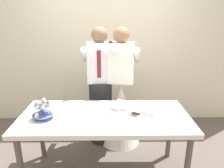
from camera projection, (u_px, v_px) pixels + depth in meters
rear_wall at (106, 37)px, 3.39m from camera, size 5.20×0.10×2.90m
dessert_table at (105, 121)px, 2.23m from camera, size 1.80×0.80×0.78m
cupcake_stand at (43, 111)px, 2.11m from camera, size 0.23×0.23×0.21m
main_cake_tray at (119, 106)px, 2.32m from camera, size 0.43×0.36×0.12m
plate_stack at (152, 108)px, 2.26m from camera, size 0.21×0.20×0.09m
person_groom at (100, 94)px, 2.90m from camera, size 0.49×0.51×1.66m
person_bride at (121, 105)px, 2.92m from camera, size 0.56×0.56×1.66m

